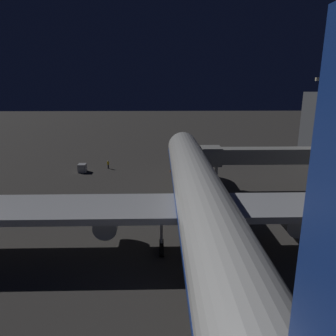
{
  "coord_description": "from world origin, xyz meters",
  "views": [
    {
      "loc": [
        4.25,
        42.57,
        17.3
      ],
      "look_at": [
        3.0,
        -8.2,
        3.5
      ],
      "focal_mm": 33.56,
      "sensor_mm": 36.0,
      "label": 1
    }
  ],
  "objects_px": {
    "airliner_at_gate": "(202,201)",
    "jet_bridge": "(249,156)",
    "ground_crew_by_belt_loader": "(108,164)",
    "apron_floodlight_mast": "(319,120)",
    "traffic_cone_nose_port": "(193,170)",
    "traffic_cone_nose_starboard": "(171,170)",
    "baggage_container_near_belt": "(82,168)"
  },
  "relations": [
    {
      "from": "apron_floodlight_mast",
      "to": "baggage_container_near_belt",
      "type": "distance_m",
      "value": 46.58
    },
    {
      "from": "apron_floodlight_mast",
      "to": "traffic_cone_nose_port",
      "type": "xyz_separation_m",
      "value": [
        23.3,
        -2.27,
        -10.29
      ]
    },
    {
      "from": "ground_crew_by_belt_loader",
      "to": "traffic_cone_nose_starboard",
      "type": "xyz_separation_m",
      "value": [
        -12.96,
        2.7,
        -0.68
      ]
    },
    {
      "from": "apron_floodlight_mast",
      "to": "traffic_cone_nose_port",
      "type": "bearing_deg",
      "value": -5.56
    },
    {
      "from": "ground_crew_by_belt_loader",
      "to": "apron_floodlight_mast",
      "type": "bearing_deg",
      "value": 173.03
    },
    {
      "from": "traffic_cone_nose_port",
      "to": "apron_floodlight_mast",
      "type": "bearing_deg",
      "value": 174.44
    },
    {
      "from": "jet_bridge",
      "to": "ground_crew_by_belt_loader",
      "type": "bearing_deg",
      "value": -27.06
    },
    {
      "from": "baggage_container_near_belt",
      "to": "traffic_cone_nose_port",
      "type": "distance_m",
      "value": 22.18
    },
    {
      "from": "traffic_cone_nose_port",
      "to": "traffic_cone_nose_starboard",
      "type": "relative_size",
      "value": 1.0
    },
    {
      "from": "airliner_at_gate",
      "to": "baggage_container_near_belt",
      "type": "height_order",
      "value": "airliner_at_gate"
    },
    {
      "from": "apron_floodlight_mast",
      "to": "ground_crew_by_belt_loader",
      "type": "relative_size",
      "value": 10.51
    },
    {
      "from": "airliner_at_gate",
      "to": "ground_crew_by_belt_loader",
      "type": "xyz_separation_m",
      "value": [
        15.16,
        -33.23,
        -4.56
      ]
    },
    {
      "from": "ground_crew_by_belt_loader",
      "to": "traffic_cone_nose_port",
      "type": "bearing_deg",
      "value": 171.15
    },
    {
      "from": "ground_crew_by_belt_loader",
      "to": "baggage_container_near_belt",
      "type": "bearing_deg",
      "value": 26.28
    },
    {
      "from": "baggage_container_near_belt",
      "to": "traffic_cone_nose_starboard",
      "type": "height_order",
      "value": "baggage_container_near_belt"
    },
    {
      "from": "airliner_at_gate",
      "to": "traffic_cone_nose_port",
      "type": "distance_m",
      "value": 31.05
    },
    {
      "from": "airliner_at_gate",
      "to": "traffic_cone_nose_starboard",
      "type": "xyz_separation_m",
      "value": [
        2.2,
        -30.53,
        -5.24
      ]
    },
    {
      "from": "ground_crew_by_belt_loader",
      "to": "jet_bridge",
      "type": "bearing_deg",
      "value": 152.94
    },
    {
      "from": "traffic_cone_nose_starboard",
      "to": "baggage_container_near_belt",
      "type": "bearing_deg",
      "value": -1.07
    },
    {
      "from": "baggage_container_near_belt",
      "to": "traffic_cone_nose_port",
      "type": "bearing_deg",
      "value": 179.14
    },
    {
      "from": "jet_bridge",
      "to": "apron_floodlight_mast",
      "type": "relative_size",
      "value": 1.04
    },
    {
      "from": "traffic_cone_nose_port",
      "to": "ground_crew_by_belt_loader",
      "type": "bearing_deg",
      "value": -8.85
    },
    {
      "from": "airliner_at_gate",
      "to": "jet_bridge",
      "type": "bearing_deg",
      "value": -117.24
    },
    {
      "from": "jet_bridge",
      "to": "airliner_at_gate",
      "type": "bearing_deg",
      "value": 62.76
    },
    {
      "from": "baggage_container_near_belt",
      "to": "traffic_cone_nose_port",
      "type": "relative_size",
      "value": 3.2
    },
    {
      "from": "airliner_at_gate",
      "to": "jet_bridge",
      "type": "relative_size",
      "value": 3.32
    },
    {
      "from": "airliner_at_gate",
      "to": "traffic_cone_nose_starboard",
      "type": "distance_m",
      "value": 31.05
    },
    {
      "from": "baggage_container_near_belt",
      "to": "traffic_cone_nose_port",
      "type": "height_order",
      "value": "baggage_container_near_belt"
    },
    {
      "from": "jet_bridge",
      "to": "traffic_cone_nose_starboard",
      "type": "height_order",
      "value": "jet_bridge"
    },
    {
      "from": "traffic_cone_nose_starboard",
      "to": "jet_bridge",
      "type": "bearing_deg",
      "value": 140.58
    },
    {
      "from": "jet_bridge",
      "to": "ground_crew_by_belt_loader",
      "type": "relative_size",
      "value": 10.93
    },
    {
      "from": "airliner_at_gate",
      "to": "traffic_cone_nose_starboard",
      "type": "height_order",
      "value": "airliner_at_gate"
    }
  ]
}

